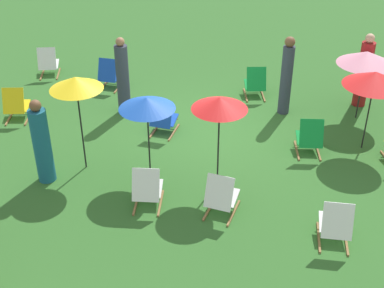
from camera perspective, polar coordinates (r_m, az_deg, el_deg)
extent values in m
plane|color=#2D6026|center=(11.68, 0.88, 0.92)|extent=(40.00, 40.00, 0.00)
cube|color=olive|center=(15.13, -14.26, 7.38)|extent=(0.22, 0.75, 0.04)
cube|color=olive|center=(15.21, -15.90, 7.26)|extent=(0.22, 0.75, 0.04)
cube|color=white|center=(15.17, -15.16, 8.34)|extent=(0.57, 0.54, 0.13)
cube|color=white|center=(14.79, -15.46, 8.89)|extent=(0.53, 0.36, 0.57)
cylinder|color=olive|center=(15.37, -15.03, 8.39)|extent=(0.43, 0.13, 0.03)
cube|color=olive|center=(9.64, -3.42, -6.40)|extent=(0.09, 0.76, 0.04)
cube|color=olive|center=(9.70, -6.01, -6.26)|extent=(0.09, 0.76, 0.04)
cube|color=white|center=(9.60, -4.70, -4.78)|extent=(0.51, 0.47, 0.13)
cube|color=white|center=(9.19, -5.04, -4.46)|extent=(0.50, 0.28, 0.57)
cylinder|color=olive|center=(9.80, -4.52, -4.42)|extent=(0.44, 0.06, 0.03)
cube|color=olive|center=(11.78, -1.97, 1.27)|extent=(0.14, 0.76, 0.04)
cube|color=olive|center=(11.91, -3.98, 1.57)|extent=(0.14, 0.76, 0.04)
cube|color=#1947B7|center=(11.80, -2.86, 2.71)|extent=(0.53, 0.49, 0.13)
cube|color=#1947B7|center=(11.42, -3.38, 3.26)|extent=(0.51, 0.31, 0.57)
cylinder|color=olive|center=(12.00, -2.54, 2.86)|extent=(0.44, 0.09, 0.03)
cube|color=olive|center=(11.41, 13.46, -0.74)|extent=(0.11, 0.76, 0.04)
cube|color=olive|center=(11.33, 11.28, -0.69)|extent=(0.11, 0.76, 0.04)
cube|color=#148C38|center=(11.33, 12.45, 0.64)|extent=(0.52, 0.48, 0.13)
cube|color=#148C38|center=(10.93, 12.82, 1.10)|extent=(0.50, 0.29, 0.57)
cylinder|color=olive|center=(11.53, 12.27, 0.84)|extent=(0.44, 0.07, 0.03)
cube|color=olive|center=(9.43, 4.52, -7.47)|extent=(0.19, 0.75, 0.04)
cube|color=olive|center=(9.52, 1.96, -6.91)|extent=(0.19, 0.75, 0.04)
cube|color=white|center=(9.39, 3.46, -5.63)|extent=(0.56, 0.52, 0.13)
cube|color=white|center=(9.00, 2.95, -5.28)|extent=(0.52, 0.34, 0.57)
cylinder|color=olive|center=(9.59, 3.80, -5.29)|extent=(0.44, 0.12, 0.03)
cube|color=olive|center=(14.02, -7.85, 6.14)|extent=(0.11, 0.76, 0.04)
cube|color=olive|center=(14.18, -9.52, 6.29)|extent=(0.11, 0.76, 0.04)
cube|color=#1947B7|center=(14.08, -8.62, 7.32)|extent=(0.52, 0.48, 0.13)
cube|color=#1947B7|center=(13.72, -9.18, 7.88)|extent=(0.50, 0.29, 0.57)
cylinder|color=olive|center=(14.28, -8.31, 7.38)|extent=(0.44, 0.07, 0.03)
cube|color=olive|center=(9.22, 16.31, -9.93)|extent=(0.04, 0.76, 0.04)
cube|color=olive|center=(9.16, 13.56, -9.78)|extent=(0.04, 0.76, 0.04)
cube|color=white|center=(9.10, 15.11, -8.25)|extent=(0.48, 0.43, 0.13)
cube|color=white|center=(8.70, 15.51, -8.06)|extent=(0.48, 0.25, 0.57)
cylinder|color=olive|center=(9.30, 14.95, -7.81)|extent=(0.44, 0.03, 0.03)
cube|color=olive|center=(13.58, 7.66, 5.29)|extent=(0.17, 0.75, 0.04)
cube|color=olive|center=(13.52, 5.81, 5.28)|extent=(0.17, 0.75, 0.04)
cube|color=#148C38|center=(13.53, 6.75, 6.43)|extent=(0.55, 0.51, 0.13)
cube|color=#148C38|center=(13.14, 7.00, 6.99)|extent=(0.52, 0.33, 0.57)
cylinder|color=olive|center=(13.74, 6.62, 6.51)|extent=(0.44, 0.11, 0.03)
cube|color=olive|center=(12.98, -17.26, 2.78)|extent=(0.17, 0.75, 0.04)
cube|color=olive|center=(13.10, -19.11, 2.73)|extent=(0.17, 0.75, 0.04)
cube|color=yellow|center=(13.01, -18.27, 3.94)|extent=(0.55, 0.51, 0.13)
cube|color=yellow|center=(12.63, -18.80, 4.44)|extent=(0.52, 0.33, 0.57)
cylinder|color=olive|center=(13.21, -18.01, 4.07)|extent=(0.44, 0.11, 0.03)
cylinder|color=black|center=(9.61, 2.87, 0.02)|extent=(0.03, 0.03, 1.84)
cone|color=red|center=(9.21, 3.01, 4.44)|extent=(1.01, 1.01, 0.23)
cylinder|color=black|center=(9.97, -4.72, 0.59)|extent=(0.03, 0.03, 1.67)
cone|color=#194CB2|center=(9.61, -4.91, 4.43)|extent=(1.05, 1.05, 0.22)
cylinder|color=black|center=(11.42, 18.56, 3.32)|extent=(0.03, 0.03, 1.72)
cone|color=red|center=(11.11, 19.20, 6.70)|extent=(1.25, 1.25, 0.29)
cylinder|color=black|center=(12.66, 17.86, 5.97)|extent=(0.03, 0.03, 1.62)
cone|color=pink|center=(12.40, 18.37, 8.85)|extent=(1.28, 1.28, 0.29)
cylinder|color=black|center=(10.33, -11.92, 2.06)|extent=(0.03, 0.03, 1.95)
cone|color=yellow|center=(9.95, -12.47, 6.47)|extent=(1.00, 1.00, 0.24)
cylinder|color=maroon|center=(13.33, 18.07, 7.18)|extent=(0.44, 0.44, 1.60)
sphere|color=tan|center=(13.02, 18.72, 10.78)|extent=(0.22, 0.22, 0.22)
cylinder|color=#333847|center=(12.49, 10.15, 6.79)|extent=(0.36, 0.36, 1.66)
sphere|color=brown|center=(12.14, 10.56, 10.82)|extent=(0.24, 0.24, 0.24)
cylinder|color=#333847|center=(12.41, -7.50, 6.89)|extent=(0.39, 0.39, 1.67)
sphere|color=#936647|center=(12.06, -7.80, 10.91)|extent=(0.20, 0.20, 0.20)
cylinder|color=#195972|center=(10.25, -15.91, -0.22)|extent=(0.47, 0.47, 1.50)
sphere|color=brown|center=(9.85, -16.62, 4.00)|extent=(0.22, 0.22, 0.22)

